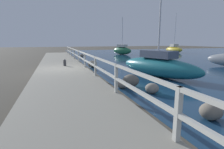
{
  "coord_description": "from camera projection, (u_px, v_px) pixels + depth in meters",
  "views": [
    {
      "loc": [
        -0.48,
        -12.11,
        2.02
      ],
      "look_at": [
        2.84,
        -2.11,
        0.03
      ],
      "focal_mm": 28.0,
      "sensor_mm": 36.0,
      "label": 1
    }
  ],
  "objects": [
    {
      "name": "ground_plane",
      "position": [
        62.0,
        72.0,
        11.81
      ],
      "size": [
        120.0,
        120.0,
        0.0
      ],
      "primitive_type": "plane",
      "color": "#4C473D"
    },
    {
      "name": "boulder_water_edge",
      "position": [
        82.0,
        56.0,
        23.14
      ],
      "size": [
        0.53,
        0.47,
        0.39
      ],
      "color": "slate",
      "rests_on": "ground"
    },
    {
      "name": "sailboat_green",
      "position": [
        122.0,
        50.0,
        27.67
      ],
      "size": [
        2.55,
        3.89,
        5.75
      ],
      "rotation": [
        0.0,
        0.0,
        0.41
      ],
      "color": "#236B42",
      "rests_on": "water_surface"
    },
    {
      "name": "sailboat_yellow",
      "position": [
        174.0,
        49.0,
        32.27
      ],
      "size": [
        1.65,
        4.15,
        7.01
      ],
      "rotation": [
        0.0,
        0.0,
        0.03
      ],
      "color": "gold",
      "rests_on": "water_surface"
    },
    {
      "name": "boulder_near_dock",
      "position": [
        92.0,
        64.0,
        13.8
      ],
      "size": [
        0.74,
        0.66,
        0.55
      ],
      "color": "gray",
      "rests_on": "ground"
    },
    {
      "name": "mooring_bollard",
      "position": [
        65.0,
        63.0,
        12.94
      ],
      "size": [
        0.2,
        0.2,
        0.48
      ],
      "color": "#333338",
      "rests_on": "dock_walkway"
    },
    {
      "name": "boulder_upstream",
      "position": [
        211.0,
        111.0,
        4.56
      ],
      "size": [
        0.6,
        0.54,
        0.45
      ],
      "color": "slate",
      "rests_on": "ground"
    },
    {
      "name": "sailboat_teal",
      "position": [
        158.0,
        66.0,
        10.14
      ],
      "size": [
        2.98,
        5.64,
        6.61
      ],
      "rotation": [
        0.0,
        0.0,
        0.31
      ],
      "color": "#1E707A",
      "rests_on": "water_surface"
    },
    {
      "name": "dock_walkway",
      "position": [
        62.0,
        70.0,
        11.79
      ],
      "size": [
        3.29,
        36.0,
        0.25
      ],
      "color": "gray",
      "rests_on": "ground"
    },
    {
      "name": "railing",
      "position": [
        85.0,
        57.0,
        12.12
      ],
      "size": [
        0.1,
        32.5,
        1.01
      ],
      "color": "beige",
      "rests_on": "dock_walkway"
    },
    {
      "name": "boulder_mid_strip",
      "position": [
        152.0,
        88.0,
        6.89
      ],
      "size": [
        0.55,
        0.5,
        0.41
      ],
      "color": "gray",
      "rests_on": "ground"
    },
    {
      "name": "boulder_far_strip",
      "position": [
        122.0,
        84.0,
        7.68
      ],
      "size": [
        0.5,
        0.45,
        0.38
      ],
      "color": "gray",
      "rests_on": "ground"
    },
    {
      "name": "boulder_downstream",
      "position": [
        131.0,
        81.0,
        7.85
      ],
      "size": [
        0.76,
        0.69,
        0.57
      ],
      "color": "#666056",
      "rests_on": "ground"
    }
  ]
}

